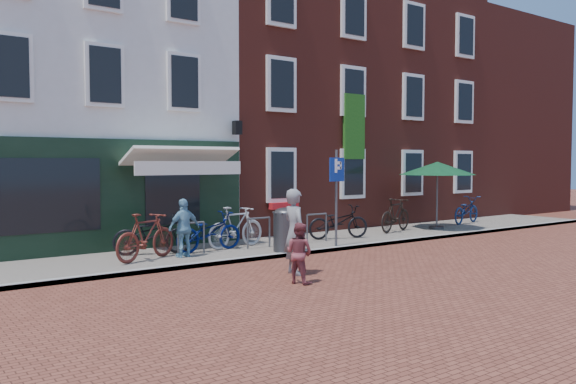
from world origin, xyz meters
TOP-DOWN VIEW (x-y plane):
  - ground at (0.00, 0.00)m, footprint 80.00×80.00m
  - sidewalk at (1.00, 1.50)m, footprint 24.00×3.00m
  - building_stucco at (-5.00, 7.00)m, footprint 8.00×8.00m
  - building_brick_mid at (2.00, 7.00)m, footprint 6.00×8.00m
  - building_brick_right at (8.00, 7.00)m, footprint 6.00×8.00m
  - filler_right at (14.50, 7.00)m, footprint 7.00×8.00m
  - litter_bin at (-1.25, 0.30)m, footprint 0.66×0.66m
  - parking_sign at (0.41, 0.24)m, footprint 0.50×0.08m
  - parasol at (5.93, 1.32)m, footprint 2.60×2.60m
  - woman at (-2.61, -1.89)m, footprint 0.51×0.71m
  - boy at (-3.08, -2.66)m, footprint 0.62×0.70m
  - cafe_person at (-3.78, 1.01)m, footprint 0.86×0.43m
  - bicycle_0 at (-4.25, 1.84)m, footprint 2.03×1.34m
  - bicycle_1 at (-4.70, 1.14)m, footprint 1.92×1.19m
  - bicycle_2 at (-2.86, 1.47)m, footprint 1.97×0.82m
  - bicycle_3 at (-1.98, 1.58)m, footprint 1.92×0.79m
  - bicycle_4 at (1.45, 1.35)m, footprint 2.03×1.18m
  - bicycle_5 at (4.10, 1.53)m, footprint 1.93×0.99m
  - bicycle_6 at (8.17, 1.78)m, footprint 2.02×1.08m

SIDE VIEW (x-z plane):
  - ground at x=0.00m, z-range 0.00..0.00m
  - sidewalk at x=1.00m, z-range 0.00..0.10m
  - bicycle_0 at x=-4.25m, z-range 0.10..1.11m
  - bicycle_2 at x=-2.86m, z-range 0.10..1.11m
  - bicycle_4 at x=1.45m, z-range 0.10..1.11m
  - bicycle_6 at x=8.17m, z-range 0.10..1.11m
  - boy at x=-3.08m, z-range 0.00..1.21m
  - bicycle_1 at x=-4.70m, z-range 0.10..1.22m
  - bicycle_3 at x=-1.98m, z-range 0.10..1.22m
  - bicycle_5 at x=4.10m, z-range 0.10..1.22m
  - litter_bin at x=-1.25m, z-range 0.12..1.33m
  - cafe_person at x=-3.78m, z-range 0.10..1.52m
  - woman at x=-2.61m, z-range 0.00..1.84m
  - parking_sign at x=0.41m, z-range 0.49..3.13m
  - parasol at x=5.93m, z-range 1.06..3.47m
  - building_stucco at x=-5.00m, z-range 0.00..9.00m
  - filler_right at x=14.50m, z-range 0.00..9.00m
  - building_brick_mid at x=2.00m, z-range 0.00..10.00m
  - building_brick_right at x=8.00m, z-range 0.00..10.00m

